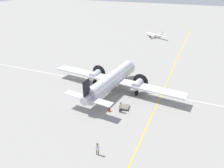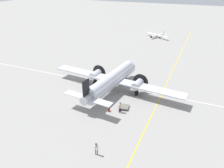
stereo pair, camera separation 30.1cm
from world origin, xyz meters
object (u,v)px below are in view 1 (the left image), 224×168
Objects in this scene: suitcase_upright_spare at (120,110)px; passenger_boarding at (121,106)px; airliner_main at (113,79)px; crew_foreground at (97,148)px; baggage_cart at (125,107)px; traffic_cone at (109,110)px; light_aircraft_distant at (156,35)px; suitcase_near_door at (109,110)px.

passenger_boarding is at bearing -143.05° from suitcase_upright_spare.
airliner_main reaches higher than crew_foreground.
crew_foreground is at bearing -157.94° from airliner_main.
baggage_cart reaches higher than traffic_cone.
baggage_cart is at bearing 35.35° from light_aircraft_distant.
passenger_boarding is 0.98m from suitcase_upright_spare.
airliner_main reaches higher than baggage_cart.
passenger_boarding is 1.69m from baggage_cart.
suitcase_upright_spare is (10.03, 0.94, -0.87)m from crew_foreground.
baggage_cart is 2.84m from traffic_cone.
passenger_boarding is at bearing 34.83° from light_aircraft_distant.
passenger_boarding is (9.74, 0.72, 0.04)m from crew_foreground.
baggage_cart is at bearing 31.36° from passenger_boarding.
baggage_cart is (1.14, -0.50, 0.06)m from suitcase_upright_spare.
suitcase_upright_spare is (0.29, 0.22, -0.91)m from passenger_boarding.
suitcase_upright_spare is 48.87m from light_aircraft_distant.
suitcase_near_door is 49.42m from light_aircraft_distant.
light_aircraft_distant is 16.10× the size of traffic_cone.
baggage_cart is (1.43, -0.28, -0.85)m from passenger_boarding.
airliner_main is 6.72m from baggage_cart.
light_aircraft_distant is at bearing 7.79° from airliner_main.
suitcase_near_door is at bearing 121.18° from baggage_cart.
traffic_cone is at bearing -157.00° from airliner_main.
suitcase_upright_spare is 0.05× the size of light_aircraft_distant.
airliner_main is at bearing 17.40° from suitcase_near_door.
airliner_main is at bearing 31.74° from suitcase_upright_spare.
passenger_boarding is at bearing 158.92° from baggage_cart.
suitcase_upright_spare is 1.25m from baggage_cart.
baggage_cart is 47.80m from light_aircraft_distant.
crew_foreground reaches higher than traffic_cone.
baggage_cart is (-4.78, -4.16, -2.24)m from airliner_main.
suitcase_upright_spare is at bearing -66.71° from suitcase_near_door.
crew_foreground is at bearing -174.66° from suitcase_upright_spare.
crew_foreground is 58.94m from light_aircraft_distant.
light_aircraft_distant is at bearing 3.93° from traffic_cone.
suitcase_near_door is 0.07× the size of light_aircraft_distant.
crew_foreground is (-15.94, -4.60, -1.43)m from airliner_main.
light_aircraft_distant reaches higher than baggage_cart.
passenger_boarding is at bearing -142.02° from airliner_main.
airliner_main reaches higher than passenger_boarding.
light_aircraft_distant is (49.30, 3.42, 0.49)m from suitcase_near_door.
light_aircraft_distant is (48.90, 5.23, -0.33)m from passenger_boarding.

